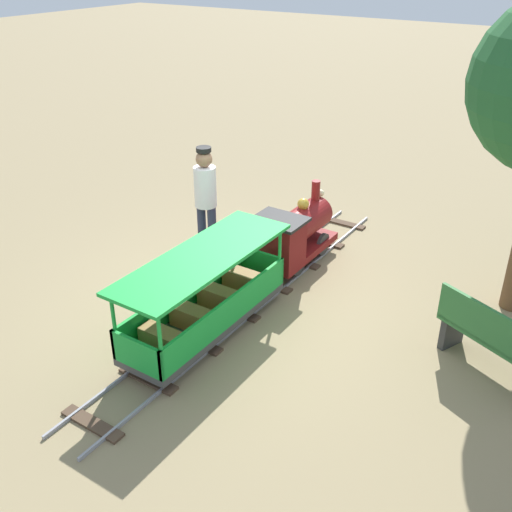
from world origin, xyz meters
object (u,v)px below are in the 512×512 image
at_px(locomotive, 294,233).
at_px(passenger_car, 206,302).
at_px(conductor_person, 206,195).
at_px(park_bench, 497,342).

relative_size(locomotive, passenger_car, 0.61).
xyz_separation_m(conductor_person, park_bench, (3.99, -0.44, -0.54)).
relative_size(locomotive, park_bench, 1.07).
bearing_deg(locomotive, park_bench, -17.59).
height_order(locomotive, passenger_car, locomotive).
distance_m(conductor_person, park_bench, 4.05).
distance_m(locomotive, conductor_person, 1.30).
distance_m(locomotive, passenger_car, 1.94).
bearing_deg(passenger_car, conductor_person, 127.16).
relative_size(passenger_car, park_bench, 1.74).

